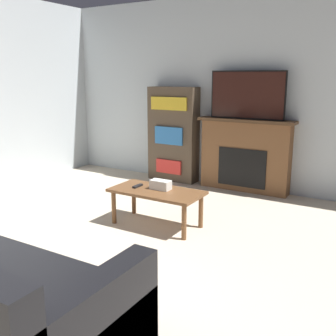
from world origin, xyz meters
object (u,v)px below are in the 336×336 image
at_px(tv, 247,95).
at_px(coffee_table, 157,195).
at_px(bookshelf, 173,134).
at_px(fireplace, 245,155).

distance_m(tv, coffee_table, 2.05).
bearing_deg(bookshelf, tv, 0.11).
height_order(tv, bookshelf, tv).
bearing_deg(coffee_table, tv, 79.05).
height_order(tv, coffee_table, tv).
bearing_deg(bookshelf, coffee_table, -65.23).
distance_m(tv, bookshelf, 1.31).
bearing_deg(bookshelf, fireplace, 1.09).
bearing_deg(tv, fireplace, 90.00).
bearing_deg(coffee_table, fireplace, 79.17).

